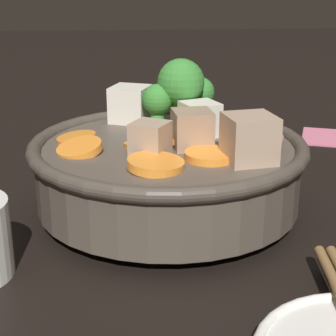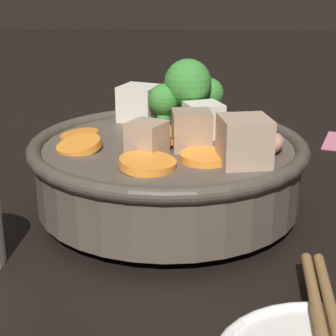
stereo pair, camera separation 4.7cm
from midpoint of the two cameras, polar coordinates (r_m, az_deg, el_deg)
ground_plane at (r=0.49m, az=-2.78°, el=-4.50°), size 3.00×3.00×0.00m
stirfry_bowl at (r=0.47m, az=-2.72°, el=0.47°), size 0.23×0.23×0.12m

